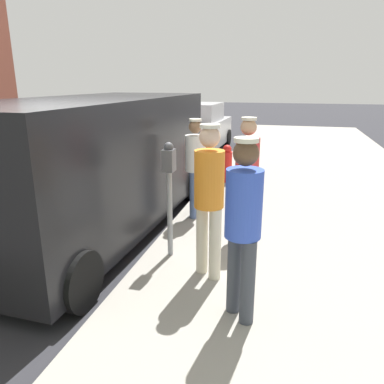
% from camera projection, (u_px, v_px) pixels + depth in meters
% --- Properties ---
extents(ground_plane, '(80.00, 80.00, 0.00)m').
position_uv_depth(ground_plane, '(79.00, 256.00, 5.30)').
color(ground_plane, '#2D2D33').
extents(sidewalk_slab, '(5.00, 32.00, 0.15)m').
position_uv_depth(sidewalk_slab, '(340.00, 284.00, 4.44)').
color(sidewalk_slab, '#9E998E').
rests_on(sidewalk_slab, ground).
extents(parking_meter_near, '(0.14, 0.18, 1.52)m').
position_uv_depth(parking_meter_near, '(169.00, 180.00, 4.73)').
color(parking_meter_near, gray).
rests_on(parking_meter_near, sidewalk_slab).
extents(pedestrian_in_red, '(0.34, 0.34, 1.76)m').
position_uv_depth(pedestrian_in_red, '(247.00, 170.00, 5.35)').
color(pedestrian_in_red, '#4C608C').
rests_on(pedestrian_in_red, sidewalk_slab).
extents(pedestrian_in_white, '(0.34, 0.36, 1.66)m').
position_uv_depth(pedestrian_in_white, '(195.00, 162.00, 6.20)').
color(pedestrian_in_white, '#4C608C').
rests_on(pedestrian_in_white, sidewalk_slab).
extents(pedestrian_in_orange, '(0.34, 0.34, 1.80)m').
position_uv_depth(pedestrian_in_orange, '(209.00, 192.00, 4.20)').
color(pedestrian_in_orange, beige).
rests_on(pedestrian_in_orange, sidewalk_slab).
extents(pedestrian_in_blue, '(0.34, 0.34, 1.78)m').
position_uv_depth(pedestrian_in_blue, '(243.00, 219.00, 3.42)').
color(pedestrian_in_blue, '#383D47').
rests_on(pedestrian_in_blue, sidewalk_slab).
extents(parked_van, '(2.31, 5.28, 2.15)m').
position_uv_depth(parked_van, '(95.00, 163.00, 5.87)').
color(parked_van, black).
rests_on(parked_van, ground).
extents(parked_sedan_ahead, '(2.06, 4.45, 1.65)m').
position_uv_depth(parked_sedan_ahead, '(194.00, 130.00, 13.05)').
color(parked_sedan_ahead, '#BCBCC1').
rests_on(parked_sedan_ahead, ground).
extents(fire_hydrant, '(0.24, 0.24, 0.86)m').
position_uv_depth(fire_hydrant, '(227.00, 164.00, 8.53)').
color(fire_hydrant, red).
rests_on(fire_hydrant, sidewalk_slab).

